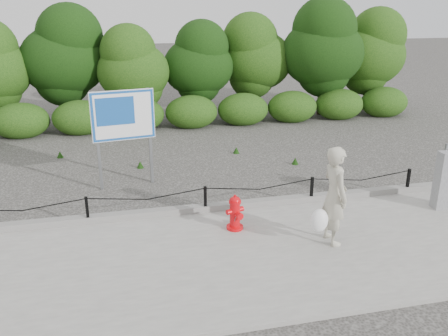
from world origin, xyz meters
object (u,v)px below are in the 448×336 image
fire_hydrant (235,213)px  advertising_sign (123,120)px  pedestrian (334,197)px  utility_cabinet (447,180)px

fire_hydrant → advertising_sign: advertising_sign is taller
fire_hydrant → pedestrian: size_ratio=0.39×
utility_cabinet → advertising_sign: bearing=160.2°
pedestrian → utility_cabinet: bearing=-75.9°
utility_cabinet → advertising_sign: (-6.87, 3.16, 1.00)m
pedestrian → utility_cabinet: (3.17, 0.90, -0.27)m
pedestrian → advertising_sign: size_ratio=0.78×
pedestrian → advertising_sign: advertising_sign is taller
pedestrian → utility_cabinet: size_ratio=1.32×
advertising_sign → fire_hydrant: bearing=-65.3°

